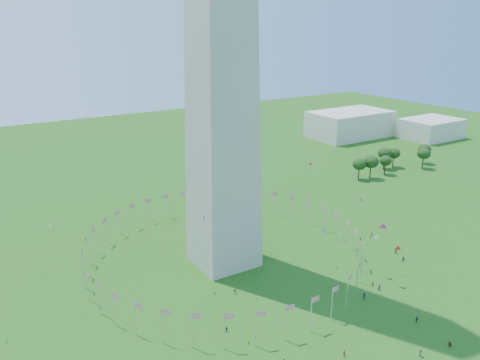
% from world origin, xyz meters
% --- Properties ---
extents(ground, '(600.00, 600.00, 0.00)m').
position_xyz_m(ground, '(0.00, 0.00, 0.00)').
color(ground, '#1B4E12').
rests_on(ground, ground).
extents(flag_ring, '(80.24, 80.24, 9.00)m').
position_xyz_m(flag_ring, '(-0.00, 50.00, 4.50)').
color(flag_ring, silver).
rests_on(flag_ring, ground).
extents(gov_building_east_a, '(50.00, 30.00, 16.00)m').
position_xyz_m(gov_building_east_a, '(150.00, 150.00, 8.00)').
color(gov_building_east_a, beige).
rests_on(gov_building_east_a, ground).
extents(gov_building_east_b, '(35.00, 25.00, 12.00)m').
position_xyz_m(gov_building_east_b, '(190.00, 120.00, 6.00)').
color(gov_building_east_b, beige).
rests_on(gov_building_east_b, ground).
extents(crowd, '(87.12, 69.85, 1.95)m').
position_xyz_m(crowd, '(7.63, -1.37, 0.85)').
color(crowd, black).
rests_on(crowd, ground).
extents(kites_aloft, '(130.20, 72.79, 38.19)m').
position_xyz_m(kites_aloft, '(19.88, 17.32, 19.97)').
color(kites_aloft, white).
rests_on(kites_aloft, ground).
extents(tree_line_east, '(53.48, 16.08, 10.82)m').
position_xyz_m(tree_line_east, '(114.00, 85.16, 5.04)').
color(tree_line_east, '#224818').
rests_on(tree_line_east, ground).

